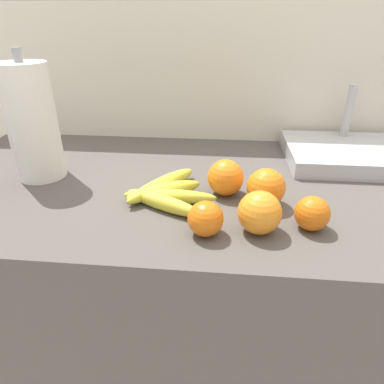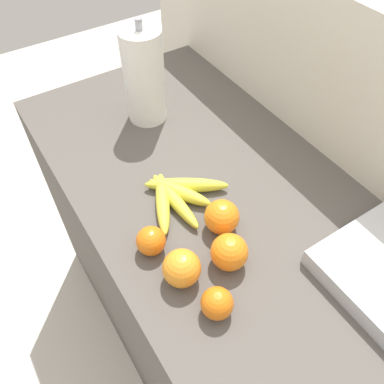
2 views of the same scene
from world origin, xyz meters
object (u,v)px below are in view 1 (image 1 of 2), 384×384
Objects in this scene: orange_back_right at (266,187)px; sink_basin at (352,153)px; orange_center at (312,213)px; paper_towel_roll at (32,123)px; orange_back_left at (260,213)px; orange_right at (206,219)px; banana_bunch at (165,193)px; orange_front at (226,178)px.

sink_basin reaches higher than orange_back_right.
paper_towel_roll is (-0.62, 0.18, 0.10)m from orange_center.
orange_back_right is 0.23× the size of sink_basin.
orange_back_right and orange_back_left have the same top height.
banana_bunch is at bearing 127.86° from orange_right.
orange_back_left is 0.48m from sink_basin.
banana_bunch is 0.22m from orange_back_right.
paper_towel_roll is at bearing 163.52° from banana_bunch.
orange_back_left is at bearing 10.95° from orange_right.
orange_back_left is 0.57m from paper_towel_roll.
orange_center is 0.20m from orange_right.
orange_back_right is 1.24× the size of orange_center.
paper_towel_roll is at bearing 173.02° from orange_front.
orange_back_left is (0.06, -0.15, 0.00)m from orange_front.
orange_center is 0.99× the size of orange_right.
banana_bunch is 0.78× the size of paper_towel_roll.
orange_front is 0.27× the size of paper_towel_roll.
orange_front is (0.13, 0.04, 0.02)m from banana_bunch.
paper_towel_roll reaches higher than orange_right.
orange_right is 0.22× the size of paper_towel_roll.
paper_towel_roll reaches higher than orange_back_right.
orange_right is at bearing -133.84° from sink_basin.
banana_bunch is 0.16m from orange_right.
orange_front reaches higher than orange_right.
orange_center is at bearing -16.33° from banana_bunch.
orange_back_left is 0.23× the size of sink_basin.
orange_front is 1.22× the size of orange_right.
orange_back_right and orange_front have the same top height.
sink_basin is at bearing 62.75° from orange_center.
orange_back_left is 1.23× the size of orange_right.
orange_back_right is 0.38m from sink_basin.
orange_back_left is 0.10m from orange_right.
orange_back_left is at bearing -168.91° from orange_center.
orange_back_right is 1.00× the size of orange_back_left.
orange_back_left is (-0.02, -0.11, -0.00)m from orange_back_right.
orange_front is at bearing -146.21° from sink_basin.
orange_center is 0.81× the size of orange_back_left.
banana_bunch is 2.88× the size of orange_back_left.
orange_front is 1.00× the size of orange_back_left.
orange_front is at bearing 154.20° from orange_back_right.
orange_back_right is 0.12m from orange_center.
orange_right is (-0.10, -0.02, -0.01)m from orange_back_left.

